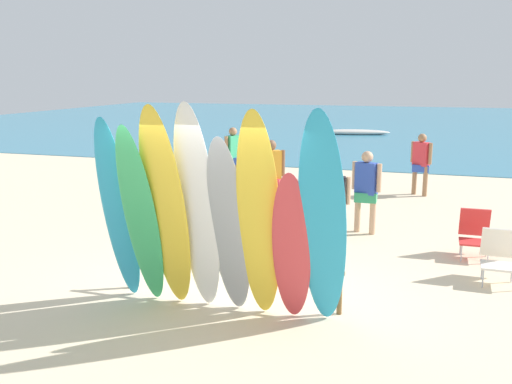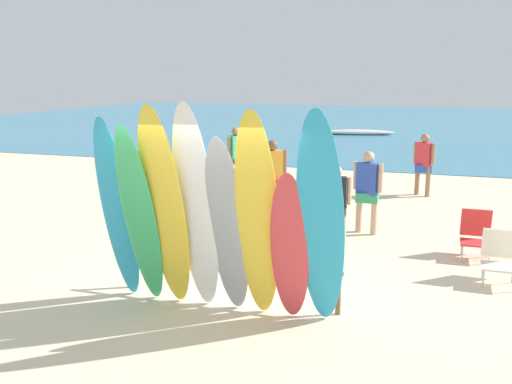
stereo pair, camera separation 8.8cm
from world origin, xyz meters
TOP-DOWN VIEW (x-y plane):
  - ground at (0.00, 14.00)m, footprint 60.00×60.00m
  - ocean_water at (0.00, 31.49)m, footprint 60.00×40.00m
  - surfboard_rack at (0.00, 0.00)m, footprint 3.22×0.07m
  - surfboard_teal_0 at (-1.39, -0.49)m, footprint 0.47×0.70m
  - surfboard_green_1 at (-0.99, -0.60)m, footprint 0.47×0.81m
  - surfboard_yellow_2 at (-0.64, -0.57)m, footprint 0.61×0.80m
  - surfboard_white_3 at (-0.23, -0.48)m, footprint 0.60×0.69m
  - surfboard_grey_4 at (0.19, -0.47)m, footprint 0.60×0.69m
  - surfboard_yellow_5 at (0.61, -0.54)m, footprint 0.58×0.76m
  - surfboard_red_6 at (1.02, -0.51)m, footprint 0.54×0.68m
  - surfboard_teal_7 at (1.41, -0.59)m, footprint 0.57×0.93m
  - beachgoer_by_water at (-0.76, 4.77)m, footprint 0.56×0.41m
  - beachgoer_midbeach at (0.95, 3.02)m, footprint 0.56×0.26m
  - beachgoer_near_rack at (-2.70, 7.71)m, footprint 0.43×0.59m
  - beachgoer_strolling at (1.40, 4.04)m, footprint 0.59×0.34m
  - beachgoer_photographing at (2.33, 8.10)m, footprint 0.54×0.39m
  - beach_chair_red at (3.64, 1.94)m, footprint 0.52×0.72m
  - beach_chair_blue at (3.37, 3.13)m, footprint 0.50×0.66m
  - distant_boat at (-1.43, 22.88)m, footprint 3.86×1.49m

SIDE VIEW (x-z plane):
  - ground at x=0.00m, z-range 0.00..0.00m
  - ocean_water at x=0.00m, z-range 0.00..0.02m
  - distant_boat at x=-1.43m, z-range -0.02..0.29m
  - beach_chair_red at x=3.64m, z-range 0.02..0.83m
  - beach_chair_blue at x=3.37m, z-range 0.02..0.85m
  - surfboard_rack at x=0.00m, z-range 0.18..0.78m
  - beachgoer_midbeach at x=0.95m, z-range 0.11..1.60m
  - beachgoer_photographing at x=2.33m, z-range 0.12..1.74m
  - beachgoer_strolling at x=1.40m, z-range 0.13..1.77m
  - beachgoer_near_rack at x=-2.70m, z-range 0.13..1.80m
  - beachgoer_by_water at x=-0.76m, z-range 0.13..1.84m
  - surfboard_red_6 at x=1.02m, z-range 0.00..2.00m
  - surfboard_grey_4 at x=0.19m, z-range 0.00..2.39m
  - surfboard_green_1 at x=-0.99m, z-range 0.00..2.52m
  - surfboard_teal_0 at x=-1.39m, z-range 0.00..2.59m
  - surfboard_yellow_5 at x=0.61m, z-range 0.00..2.73m
  - surfboard_teal_7 at x=1.41m, z-range 0.00..2.76m
  - surfboard_yellow_2 at x=-0.64m, z-range 0.00..2.76m
  - surfboard_white_3 at x=-0.23m, z-range 0.00..2.79m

